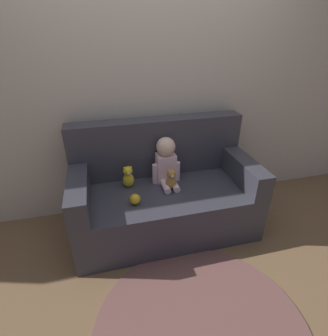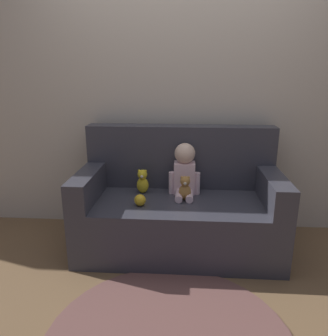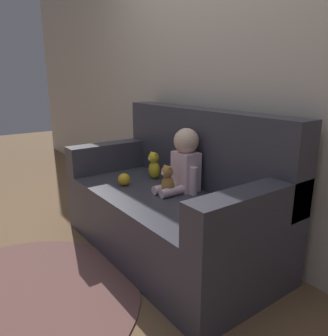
% 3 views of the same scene
% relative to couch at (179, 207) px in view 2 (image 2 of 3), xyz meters
% --- Properties ---
extents(ground_plane, '(12.00, 12.00, 0.00)m').
position_rel_couch_xyz_m(ground_plane, '(0.00, -0.06, -0.35)').
color(ground_plane, brown).
extents(wall_back, '(8.00, 0.05, 2.60)m').
position_rel_couch_xyz_m(wall_back, '(0.00, 0.43, 0.95)').
color(wall_back, beige).
rests_on(wall_back, ground_plane).
extents(couch, '(1.63, 0.82, 1.00)m').
position_rel_couch_xyz_m(couch, '(0.00, 0.00, 0.00)').
color(couch, '#383842').
rests_on(couch, ground_plane).
extents(person_baby, '(0.26, 0.33, 0.43)m').
position_rel_couch_xyz_m(person_baby, '(0.04, 0.06, 0.30)').
color(person_baby, silver).
rests_on(person_baby, couch).
extents(teddy_bear_brown, '(0.12, 0.09, 0.20)m').
position_rel_couch_xyz_m(teddy_bear_brown, '(0.05, -0.09, 0.20)').
color(teddy_bear_brown, '#AD7A3D').
rests_on(teddy_bear_brown, couch).
extents(plush_toy_side, '(0.10, 0.10, 0.21)m').
position_rel_couch_xyz_m(plush_toy_side, '(-0.31, 0.05, 0.20)').
color(plush_toy_side, yellow).
rests_on(plush_toy_side, couch).
extents(toy_ball, '(0.09, 0.09, 0.09)m').
position_rel_couch_xyz_m(toy_ball, '(-0.30, -0.23, 0.15)').
color(toy_ball, gold).
rests_on(toy_ball, couch).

